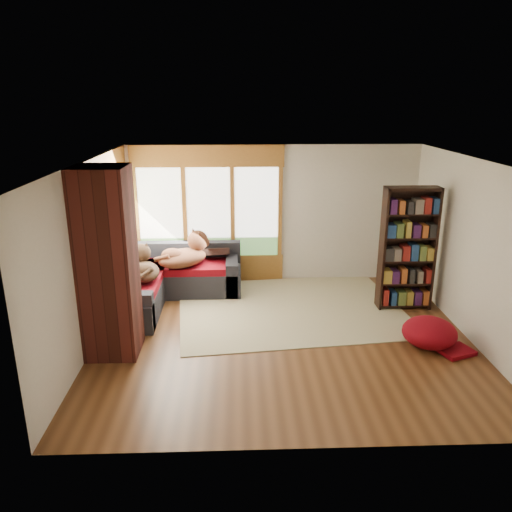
# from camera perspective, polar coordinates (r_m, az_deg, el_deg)

# --- Properties ---
(floor) EXTENTS (5.50, 5.50, 0.00)m
(floor) POSITION_cam_1_polar(r_m,az_deg,el_deg) (7.58, 3.07, -9.17)
(floor) COLOR #4F2D16
(floor) RESTS_ON ground
(ceiling) EXTENTS (5.50, 5.50, 0.00)m
(ceiling) POSITION_cam_1_polar(r_m,az_deg,el_deg) (6.81, 3.43, 10.72)
(ceiling) COLOR white
(wall_back) EXTENTS (5.50, 0.04, 2.60)m
(wall_back) POSITION_cam_1_polar(r_m,az_deg,el_deg) (9.49, 1.85, 4.78)
(wall_back) COLOR silver
(wall_back) RESTS_ON ground
(wall_front) EXTENTS (5.50, 0.04, 2.60)m
(wall_front) POSITION_cam_1_polar(r_m,az_deg,el_deg) (4.78, 6.01, -8.82)
(wall_front) COLOR silver
(wall_front) RESTS_ON ground
(wall_left) EXTENTS (0.04, 5.00, 2.60)m
(wall_left) POSITION_cam_1_polar(r_m,az_deg,el_deg) (7.36, -18.59, -0.02)
(wall_left) COLOR silver
(wall_left) RESTS_ON ground
(wall_right) EXTENTS (0.04, 5.00, 2.60)m
(wall_right) POSITION_cam_1_polar(r_m,az_deg,el_deg) (7.84, 23.69, 0.45)
(wall_right) COLOR silver
(wall_right) RESTS_ON ground
(windows_back) EXTENTS (2.82, 0.10, 1.90)m
(windows_back) POSITION_cam_1_polar(r_m,az_deg,el_deg) (9.45, -5.44, 4.96)
(windows_back) COLOR #9B6427
(windows_back) RESTS_ON wall_back
(windows_left) EXTENTS (0.10, 2.62, 1.90)m
(windows_left) POSITION_cam_1_polar(r_m,az_deg,el_deg) (8.45, -16.25, 2.79)
(windows_left) COLOR #9B6427
(windows_left) RESTS_ON wall_left
(roller_blind) EXTENTS (0.03, 0.72, 0.90)m
(roller_blind) POSITION_cam_1_polar(r_m,az_deg,el_deg) (9.15, -15.08, 6.57)
(roller_blind) COLOR #7F9E6B
(roller_blind) RESTS_ON wall_left
(brick_chimney) EXTENTS (0.70, 0.70, 2.60)m
(brick_chimney) POSITION_cam_1_polar(r_m,az_deg,el_deg) (6.95, -16.60, -0.87)
(brick_chimney) COLOR #471914
(brick_chimney) RESTS_ON ground
(sectional_sofa) EXTENTS (2.20, 2.20, 0.80)m
(sectional_sofa) POSITION_cam_1_polar(r_m,az_deg,el_deg) (9.08, -10.26, -2.68)
(sectional_sofa) COLOR black
(sectional_sofa) RESTS_ON ground
(area_rug) EXTENTS (3.99, 3.22, 0.01)m
(area_rug) POSITION_cam_1_polar(r_m,az_deg,el_deg) (8.52, 3.93, -5.98)
(area_rug) COLOR beige
(area_rug) RESTS_ON ground
(bookshelf) EXTENTS (0.89, 0.30, 2.07)m
(bookshelf) POSITION_cam_1_polar(r_m,az_deg,el_deg) (8.58, 16.94, 0.75)
(bookshelf) COLOR black
(bookshelf) RESTS_ON ground
(pouf) EXTENTS (1.02, 1.02, 0.42)m
(pouf) POSITION_cam_1_polar(r_m,az_deg,el_deg) (7.63, 19.22, -8.17)
(pouf) COLOR maroon
(pouf) RESTS_ON area_rug
(dog_tan) EXTENTS (1.08, 1.01, 0.53)m
(dog_tan) POSITION_cam_1_polar(r_m,az_deg,el_deg) (8.88, -8.00, 0.36)
(dog_tan) COLOR brown
(dog_tan) RESTS_ON sectional_sofa
(dog_brindle) EXTENTS (0.69, 0.93, 0.46)m
(dog_brindle) POSITION_cam_1_polar(r_m,az_deg,el_deg) (8.40, -12.82, -1.20)
(dog_brindle) COLOR black
(dog_brindle) RESTS_ON sectional_sofa
(throw_pillows) EXTENTS (1.98, 1.68, 0.45)m
(throw_pillows) POSITION_cam_1_polar(r_m,az_deg,el_deg) (8.97, -9.82, 0.32)
(throw_pillows) COLOR black
(throw_pillows) RESTS_ON sectional_sofa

